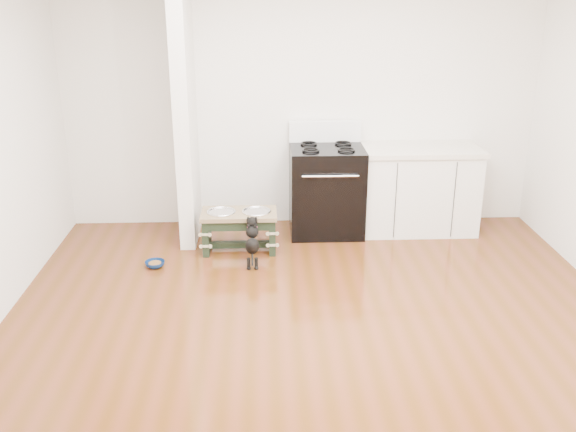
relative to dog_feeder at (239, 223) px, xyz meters
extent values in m
plane|color=#4F2A0E|center=(0.66, -1.67, -0.29)|extent=(5.00, 5.00, 0.00)
plane|color=silver|center=(0.66, 0.83, 1.06)|extent=(5.00, 0.00, 5.00)
plane|color=silver|center=(0.66, -4.17, 1.06)|extent=(5.00, 0.00, 5.00)
cube|color=silver|center=(-0.52, 0.43, 1.06)|extent=(0.15, 0.80, 2.70)
cube|color=black|center=(0.91, 0.48, 0.17)|extent=(0.76, 0.65, 0.92)
cube|color=black|center=(0.91, 0.17, 0.11)|extent=(0.58, 0.02, 0.50)
cylinder|color=silver|center=(0.91, 0.13, 0.43)|extent=(0.56, 0.02, 0.02)
cube|color=white|center=(0.91, 0.76, 0.74)|extent=(0.76, 0.08, 0.22)
torus|color=black|center=(0.73, 0.34, 0.64)|extent=(0.18, 0.18, 0.02)
torus|color=black|center=(1.09, 0.34, 0.64)|extent=(0.18, 0.18, 0.02)
torus|color=black|center=(0.73, 0.62, 0.64)|extent=(0.18, 0.18, 0.02)
torus|color=black|center=(1.09, 0.62, 0.64)|extent=(0.18, 0.18, 0.02)
cube|color=silver|center=(1.89, 0.51, 0.14)|extent=(1.20, 0.60, 0.86)
cube|color=beige|center=(1.89, 0.51, 0.60)|extent=(1.24, 0.64, 0.05)
cube|color=black|center=(1.89, 0.25, -0.24)|extent=(1.20, 0.06, 0.10)
cube|color=black|center=(-0.32, 0.01, -0.11)|extent=(0.06, 0.35, 0.36)
cube|color=black|center=(0.32, 0.01, -0.11)|extent=(0.06, 0.35, 0.36)
cube|color=black|center=(0.00, -0.16, 0.03)|extent=(0.59, 0.03, 0.09)
cube|color=black|center=(0.00, 0.01, -0.23)|extent=(0.59, 0.06, 0.06)
cube|color=brown|center=(0.00, 0.01, 0.10)|extent=(0.74, 0.39, 0.04)
cylinder|color=silver|center=(-0.17, 0.01, 0.10)|extent=(0.25, 0.25, 0.05)
cylinder|color=silver|center=(0.17, 0.01, 0.10)|extent=(0.25, 0.25, 0.05)
torus|color=silver|center=(-0.17, 0.01, 0.12)|extent=(0.29, 0.29, 0.02)
torus|color=silver|center=(0.17, 0.01, 0.12)|extent=(0.29, 0.29, 0.02)
cylinder|color=black|center=(0.10, -0.45, -0.23)|extent=(0.03, 0.03, 0.11)
cylinder|color=black|center=(0.17, -0.45, -0.23)|extent=(0.03, 0.03, 0.11)
sphere|color=black|center=(0.10, -0.46, -0.28)|extent=(0.04, 0.04, 0.04)
sphere|color=black|center=(0.17, -0.46, -0.28)|extent=(0.04, 0.04, 0.04)
ellipsoid|color=black|center=(0.13, -0.38, -0.09)|extent=(0.13, 0.30, 0.27)
sphere|color=black|center=(0.13, -0.28, 0.02)|extent=(0.12, 0.12, 0.12)
sphere|color=black|center=(0.13, -0.25, 0.10)|extent=(0.11, 0.11, 0.11)
sphere|color=black|center=(0.10, -0.18, 0.10)|extent=(0.04, 0.04, 0.04)
sphere|color=black|center=(0.17, -0.18, 0.10)|extent=(0.04, 0.04, 0.04)
cylinder|color=black|center=(0.13, -0.49, -0.17)|extent=(0.02, 0.09, 0.10)
torus|color=#DF416D|center=(0.13, -0.26, 0.06)|extent=(0.10, 0.06, 0.09)
imported|color=#0B2351|center=(-0.79, -0.37, -0.26)|extent=(0.23, 0.23, 0.06)
cylinder|color=brown|center=(-0.79, -0.37, -0.26)|extent=(0.12, 0.12, 0.02)
camera|label=1|loc=(0.24, -5.91, 2.25)|focal=40.00mm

